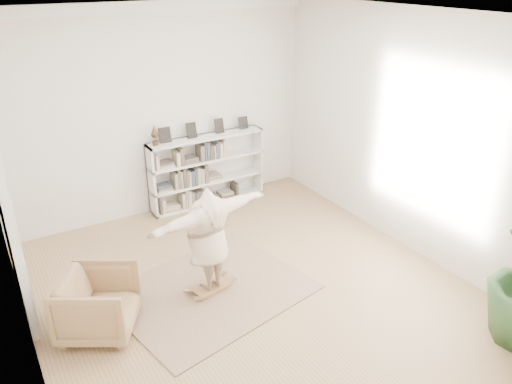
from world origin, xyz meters
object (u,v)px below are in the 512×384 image
Objects in this scene: rocker_board at (210,287)px; armchair at (98,303)px; person at (208,237)px; bookshelf at (207,170)px.

armchair is at bearing 169.78° from rocker_board.
person is at bearing 0.00° from rocker_board.
person is at bearing -115.34° from bookshelf.
bookshelf reaches higher than armchair.
bookshelf is 3.79m from armchair.
armchair is at bearing -136.15° from bookshelf.
person is at bearing -58.19° from armchair.
rocker_board is (-1.23, -2.59, -0.57)m from bookshelf.
bookshelf is at bearing -15.54° from armchair.
person reaches higher than rocker_board.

